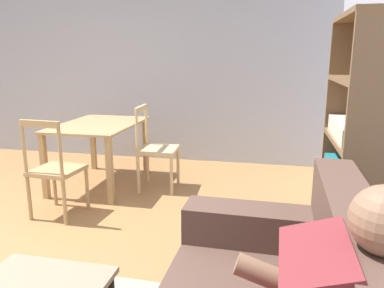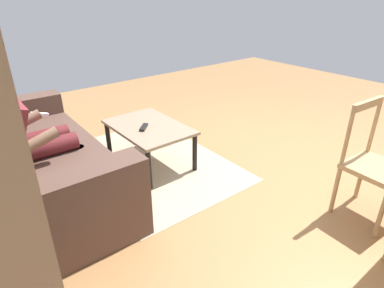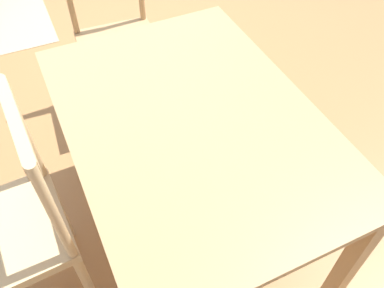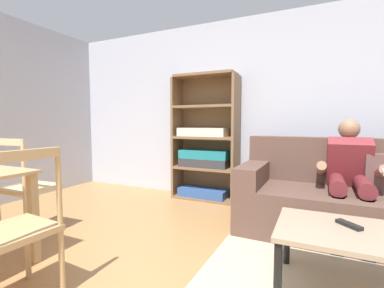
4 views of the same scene
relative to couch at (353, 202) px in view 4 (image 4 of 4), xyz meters
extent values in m
cube|color=#B2B7C6|center=(-1.07, 0.85, 0.95)|extent=(6.35, 0.12, 2.57)
cube|color=brown|center=(-0.01, -0.07, -0.12)|extent=(2.14, 0.96, 0.45)
cube|color=brown|center=(0.00, 0.29, 0.36)|extent=(2.13, 0.24, 0.50)
cube|color=brown|center=(-0.95, -0.05, 0.22)|extent=(0.26, 0.92, 0.21)
cube|color=maroon|center=(-0.03, 0.19, 0.35)|extent=(0.41, 0.37, 0.55)
sphere|color=#8C664C|center=(-0.03, 0.30, 0.70)|extent=(0.21, 0.21, 0.21)
cylinder|color=maroon|center=(-0.15, -0.11, 0.18)|extent=(0.16, 0.44, 0.15)
cylinder|color=#8C664C|center=(-0.15, -0.33, -0.12)|extent=(0.11, 0.11, 0.45)
cube|color=black|center=(-0.15, -0.41, -0.30)|extent=(0.10, 0.24, 0.08)
cylinder|color=maroon|center=(0.07, -0.11, 0.18)|extent=(0.16, 0.44, 0.15)
cylinder|color=#8C664C|center=(0.07, -0.33, -0.12)|extent=(0.11, 0.11, 0.45)
cube|color=black|center=(0.07, -0.41, -0.30)|extent=(0.10, 0.24, 0.08)
cylinder|color=#8C664C|center=(-0.28, 0.02, 0.31)|extent=(0.10, 0.35, 0.19)
cylinder|color=#8C664C|center=(0.22, 0.01, 0.31)|extent=(0.10, 0.35, 0.19)
cube|color=gray|center=(-0.11, -1.09, 0.08)|extent=(0.92, 0.63, 0.03)
cylinder|color=black|center=(-0.53, -1.37, -0.14)|extent=(0.05, 0.05, 0.41)
cylinder|color=black|center=(-0.53, -0.82, -0.14)|extent=(0.05, 0.05, 0.41)
cube|color=black|center=(-0.13, -1.02, 0.11)|extent=(0.15, 0.16, 0.02)
cube|color=brown|center=(-2.25, 0.59, 0.54)|extent=(0.04, 0.36, 1.76)
cube|color=brown|center=(-1.34, 0.59, 0.54)|extent=(0.04, 0.36, 1.76)
cube|color=brown|center=(-1.79, 0.76, 0.54)|extent=(0.94, 0.02, 1.76)
cube|color=brown|center=(-1.79, 0.59, -0.32)|extent=(0.87, 0.36, 0.04)
cube|color=brown|center=(-1.79, 0.59, 0.12)|extent=(0.87, 0.36, 0.04)
cube|color=brown|center=(-1.79, 0.59, 0.56)|extent=(0.87, 0.36, 0.04)
cube|color=brown|center=(-1.79, 0.59, 1.00)|extent=(0.87, 0.36, 0.04)
cube|color=brown|center=(-1.79, 0.59, 1.44)|extent=(0.87, 0.36, 0.04)
cube|color=#2D5193|center=(-1.81, 0.57, -0.25)|extent=(0.72, 0.31, 0.12)
cube|color=#333338|center=(-1.80, 0.57, 0.20)|extent=(0.71, 0.30, 0.12)
cube|color=teal|center=(-1.79, 0.57, 0.32)|extent=(0.72, 0.31, 0.12)
cube|color=beige|center=(-1.82, 0.57, 0.64)|extent=(0.71, 0.29, 0.12)
cube|color=tan|center=(-2.35, -1.63, 0.02)|extent=(0.06, 0.06, 0.72)
cube|color=#D1B27F|center=(-2.91, -1.28, 0.12)|extent=(0.44, 0.44, 0.04)
cylinder|color=#D1B27F|center=(-2.73, -1.08, -0.11)|extent=(0.04, 0.04, 0.46)
cylinder|color=#D1B27F|center=(-3.11, -1.11, -0.11)|extent=(0.04, 0.04, 0.46)
cylinder|color=#D1B27F|center=(-2.71, -1.46, -0.11)|extent=(0.04, 0.04, 0.46)
cylinder|color=#D1B27F|center=(-2.71, -1.46, 0.37)|extent=(0.03, 0.03, 0.50)
cube|color=#D1B27F|center=(-2.90, -1.47, 0.59)|extent=(0.38, 0.06, 0.06)
cube|color=tan|center=(-2.00, -2.01, 0.11)|extent=(0.45, 0.45, 0.04)
cylinder|color=tan|center=(-2.17, -1.81, -0.12)|extent=(0.04, 0.04, 0.45)
cylinder|color=tan|center=(-1.80, -1.83, -0.12)|extent=(0.04, 0.04, 0.45)
cylinder|color=tan|center=(-1.80, -1.83, 0.36)|extent=(0.03, 0.03, 0.51)
cube|color=tan|center=(-1.81, -2.02, 0.59)|extent=(0.06, 0.38, 0.06)
camera|label=1|loc=(1.07, -0.04, 1.17)|focal=35.04mm
camera|label=2|loc=(-2.80, 0.50, 1.40)|focal=30.35mm
camera|label=3|loc=(-3.82, -1.58, 1.40)|focal=37.96mm
camera|label=4|loc=(-0.35, -2.97, 0.77)|focal=24.96mm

